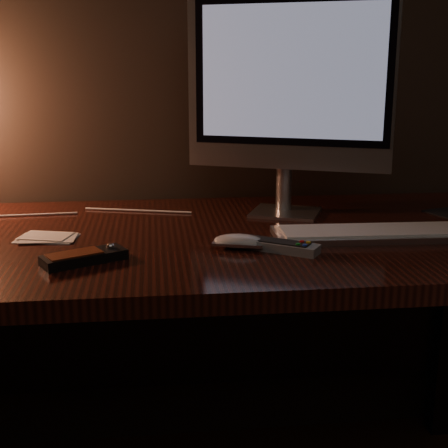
{
  "coord_description": "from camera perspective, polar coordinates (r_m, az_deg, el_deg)",
  "views": [
    {
      "loc": [
        -0.12,
        0.53,
        1.11
      ],
      "look_at": [
        0.02,
        1.73,
        0.8
      ],
      "focal_mm": 50.0,
      "sensor_mm": 36.0,
      "label": 1
    }
  ],
  "objects": [
    {
      "name": "keyboard",
      "position": [
        1.39,
        14.45,
        -0.77
      ],
      "size": [
        0.48,
        0.15,
        0.02
      ],
      "primitive_type": "cube",
      "rotation": [
        0.0,
        0.0,
        -0.03
      ],
      "color": "silver",
      "rests_on": "desk"
    },
    {
      "name": "cable",
      "position": [
        1.59,
        -13.3,
        0.9
      ],
      "size": [
        0.57,
        0.09,
        0.0
      ],
      "primitive_type": "cylinder",
      "rotation": [
        0.0,
        1.57,
        -0.14
      ],
      "color": "white",
      "rests_on": "desk"
    },
    {
      "name": "tv_remote",
      "position": [
        1.26,
        4.61,
        -1.93
      ],
      "size": [
        0.18,
        0.14,
        0.02
      ],
      "rotation": [
        0.0,
        0.0,
        -0.59
      ],
      "color": "gray",
      "rests_on": "desk"
    },
    {
      "name": "monitor",
      "position": [
        1.52,
        5.98,
        12.27
      ],
      "size": [
        0.47,
        0.22,
        0.52
      ],
      "rotation": [
        0.0,
        0.0,
        -0.4
      ],
      "color": "silver",
      "rests_on": "desk"
    },
    {
      "name": "desk",
      "position": [
        1.49,
        -1.78,
        -4.96
      ],
      "size": [
        1.6,
        0.75,
        0.75
      ],
      "color": "#34120C",
      "rests_on": "ground"
    },
    {
      "name": "papers",
      "position": [
        1.39,
        -15.92,
        -1.2
      ],
      "size": [
        0.14,
        0.1,
        0.01
      ],
      "primitive_type": "cube",
      "rotation": [
        0.0,
        0.0,
        -0.18
      ],
      "color": "white",
      "rests_on": "desk"
    },
    {
      "name": "mouse",
      "position": [
        1.27,
        1.36,
        -1.76
      ],
      "size": [
        0.11,
        0.08,
        0.02
      ],
      "primitive_type": "ellipsoid",
      "rotation": [
        0.0,
        0.0,
        -0.29
      ],
      "color": "white",
      "rests_on": "desk"
    },
    {
      "name": "media_remote",
      "position": [
        1.21,
        -12.68,
        -2.95
      ],
      "size": [
        0.17,
        0.12,
        0.03
      ],
      "rotation": [
        0.0,
        0.0,
        0.48
      ],
      "color": "black",
      "rests_on": "desk"
    }
  ]
}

